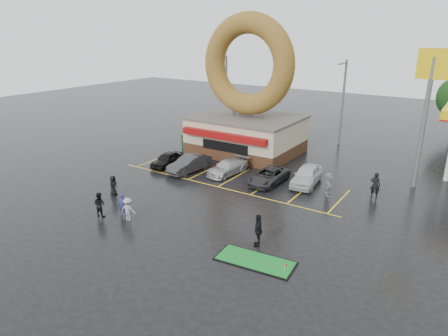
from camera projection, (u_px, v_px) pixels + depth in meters
The scene contains 19 objects.
ground at pixel (191, 201), 29.05m from camera, with size 120.00×120.00×0.00m, color black.
donut_shop at pixel (247, 109), 39.40m from camera, with size 10.20×8.70×13.50m.
shell_sign at pixel (429, 94), 29.36m from camera, with size 2.20×0.36×10.60m.
streetlight_left at pixel (226, 92), 48.43m from camera, with size 0.40×2.21×9.00m.
streetlight_mid at pixel (343, 101), 41.93m from camera, with size 0.40×2.21×9.00m.
car_black at pixel (167, 159), 36.42m from camera, with size 1.51×3.76×1.28m, color black.
car_dgrey at pixel (189, 164), 34.95m from camera, with size 1.52×4.35×1.43m, color #2F2F32.
car_silver at pixel (228, 167), 34.38m from camera, with size 1.74×4.29×1.24m, color #B9BABF.
car_grey at pixel (269, 176), 32.30m from camera, with size 2.06×4.47×1.24m, color #2B2B2E.
car_white at pixel (307, 175), 32.00m from camera, with size 1.82×4.51×1.54m, color silver.
person_blue at pixel (122, 205), 26.47m from camera, with size 0.58×0.38×1.59m, color navy.
person_blackjkt at pixel (99, 204), 26.48m from camera, with size 0.82×0.64×1.68m, color black.
person_hoodie at pixel (128, 209), 25.83m from camera, with size 1.03×0.59×1.59m, color #9C9B9E.
person_bystander at pixel (113, 186), 29.88m from camera, with size 0.76×0.49×1.55m, color black.
person_cameraman at pixel (258, 230), 22.76m from camera, with size 1.14×0.48×1.95m, color black.
person_walker_near at pixel (328, 184), 29.78m from camera, with size 1.67×0.53×1.80m, color gray.
person_walker_far at pixel (375, 185), 29.42m from camera, with size 0.71×0.47×1.95m, color black.
dumpster at pixel (191, 143), 41.81m from camera, with size 1.80×1.20×1.30m, color #163A1F.
putting_green at pixel (255, 261), 21.44m from camera, with size 4.44×2.26×0.54m.
Camera 1 is at (16.68, -20.97, 11.73)m, focal length 32.00 mm.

